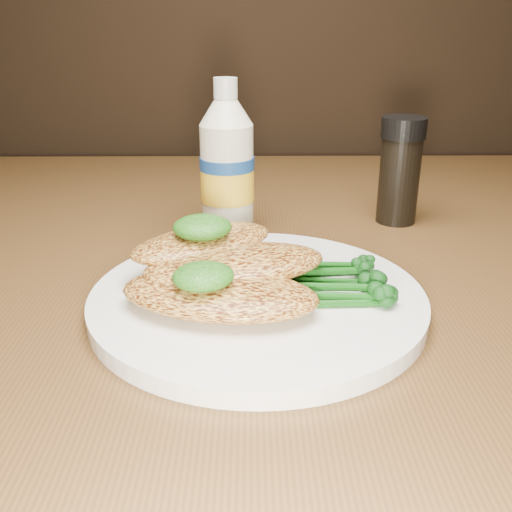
{
  "coord_description": "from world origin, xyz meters",
  "views": [
    {
      "loc": [
        -0.03,
        0.45,
        0.98
      ],
      "look_at": [
        -0.03,
        0.91,
        0.79
      ],
      "focal_mm": 41.31,
      "sensor_mm": 36.0,
      "label": 1
    }
  ],
  "objects_px": {
    "plate": "(258,300)",
    "mayo_bottle": "(227,158)",
    "dining_table": "(274,499)",
    "pepper_grinder": "(400,171)"
  },
  "relations": [
    {
      "from": "dining_table",
      "to": "mayo_bottle",
      "type": "distance_m",
      "value": 0.46
    },
    {
      "from": "plate",
      "to": "mayo_bottle",
      "type": "height_order",
      "value": "mayo_bottle"
    },
    {
      "from": "plate",
      "to": "mayo_bottle",
      "type": "bearing_deg",
      "value": 99.45
    },
    {
      "from": "plate",
      "to": "mayo_bottle",
      "type": "relative_size",
      "value": 1.67
    },
    {
      "from": "pepper_grinder",
      "to": "dining_table",
      "type": "bearing_deg",
      "value": -157.29
    },
    {
      "from": "plate",
      "to": "pepper_grinder",
      "type": "xyz_separation_m",
      "value": [
        0.17,
        0.22,
        0.05
      ]
    },
    {
      "from": "mayo_bottle",
      "to": "dining_table",
      "type": "bearing_deg",
      "value": -27.16
    },
    {
      "from": "plate",
      "to": "pepper_grinder",
      "type": "relative_size",
      "value": 2.29
    },
    {
      "from": "dining_table",
      "to": "pepper_grinder",
      "type": "xyz_separation_m",
      "value": [
        0.14,
        0.06,
        0.44
      ]
    },
    {
      "from": "dining_table",
      "to": "mayo_bottle",
      "type": "bearing_deg",
      "value": 152.84
    }
  ]
}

